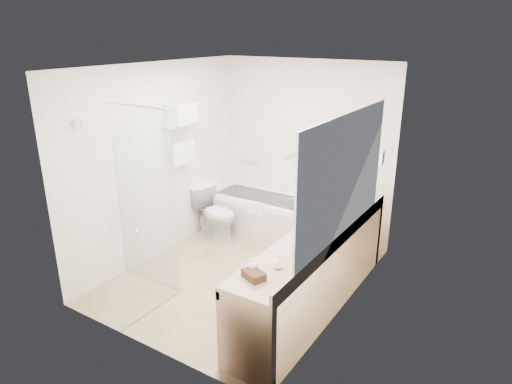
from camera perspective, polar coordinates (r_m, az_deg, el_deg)
The scene contains 25 objects.
floor at distance 5.73m, azimuth -1.64°, elevation -10.32°, with size 3.20×3.20×0.00m, color #99815E.
ceiling at distance 4.98m, azimuth -1.93°, elevation 15.47°, with size 2.60×3.20×0.10m, color silver.
wall_back at distance 6.55m, azimuth 6.17°, elevation 5.29°, with size 2.60×0.10×2.50m, color white.
wall_front at distance 4.09m, azimuth -14.56°, elevation -4.26°, with size 2.60×0.10×2.50m, color white.
wall_left at distance 6.02m, azimuth -12.07°, elevation 3.68°, with size 0.10×3.20×2.50m, color white.
wall_right at distance 4.65m, azimuth 11.58°, elevation -1.06°, with size 0.10×3.20×2.50m, color white.
bathtub at distance 6.79m, azimuth 0.73°, elevation -2.75°, with size 1.60×0.73×0.59m.
grab_bar_short at distance 7.05m, azimuth -0.98°, elevation 3.93°, with size 0.03×0.03×0.40m, color silver.
grab_bar_long at distance 6.54m, azimuth 5.62°, elevation 5.28°, with size 0.03×0.03×0.60m, color silver.
shower_enclosure at distance 5.01m, azimuth -13.77°, elevation -1.96°, with size 0.96×0.91×2.11m.
towel_shelf at distance 6.07m, azimuth -9.20°, elevation 8.88°, with size 0.24×0.55×0.81m.
vanity_counter at distance 4.86m, azimuth 7.39°, elevation -7.71°, with size 0.55×2.70×0.95m.
sink at distance 5.11m, azimuth 9.73°, elevation -4.21°, with size 0.40×0.52×0.14m, color white.
faucet at distance 5.02m, azimuth 11.33°, elevation -3.41°, with size 0.03×0.03×0.14m, color silver.
mirror at distance 4.42m, azimuth 11.00°, elevation 2.02°, with size 0.02×2.00×1.20m, color silver.
hairdryer_unit at distance 5.56m, azimuth 15.25°, elevation 4.23°, with size 0.08×0.10×0.18m, color white.
toilet at distance 6.58m, azimuth -5.10°, elevation -2.69°, with size 0.42×0.75×0.74m, color white.
amenity_basket at distance 3.96m, azimuth -0.29°, elevation -10.31°, with size 0.20×0.14×0.07m, color #402217.
soap_bottle_a at distance 4.04m, azimuth -0.43°, elevation -9.74°, with size 0.06×0.14×0.06m, color white.
soap_bottle_b at distance 4.11m, azimuth 2.73°, elevation -8.86°, with size 0.10×0.13×0.10m, color white.
water_bottle_left at distance 5.52m, azimuth 11.72°, elevation -1.08°, with size 0.06×0.06×0.21m.
water_bottle_mid at distance 5.28m, azimuth 9.21°, elevation -2.11°, with size 0.05×0.05×0.17m.
water_bottle_right at distance 5.77m, azimuth 13.25°, elevation -0.49°, with size 0.05×0.05×0.17m.
drinking_glass_near at distance 5.27m, azimuth 8.08°, elevation -2.39°, with size 0.08×0.08×0.10m, color silver.
drinking_glass_far at distance 5.56m, azimuth 9.98°, elevation -1.44°, with size 0.06×0.06×0.08m, color silver.
Camera 1 is at (2.81, -4.09, 2.86)m, focal length 32.00 mm.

